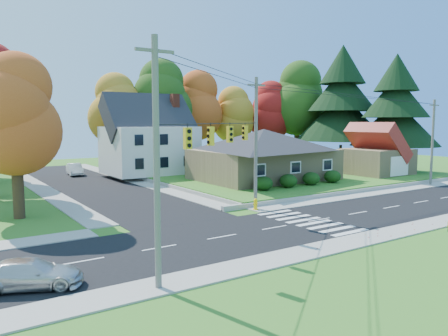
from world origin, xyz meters
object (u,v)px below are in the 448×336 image
object	(u,v)px
silver_sedan	(30,274)
white_car	(75,169)
ranch_house	(264,153)
fire_hydrant	(256,205)

from	to	relation	value
silver_sedan	white_car	distance (m)	38.82
ranch_house	white_car	size ratio (longest dim) A/B	3.30
ranch_house	fire_hydrant	size ratio (longest dim) A/B	15.77
silver_sedan	white_car	xyz separation A→B (m)	(11.64, 37.04, 0.13)
ranch_house	fire_hydrant	world-z (taller)	ranch_house
white_car	fire_hydrant	bearing A→B (deg)	-72.95
ranch_house	silver_sedan	distance (m)	32.53
ranch_house	silver_sedan	bearing A→B (deg)	-145.69
ranch_house	silver_sedan	size ratio (longest dim) A/B	3.55
silver_sedan	white_car	bearing A→B (deg)	5.83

